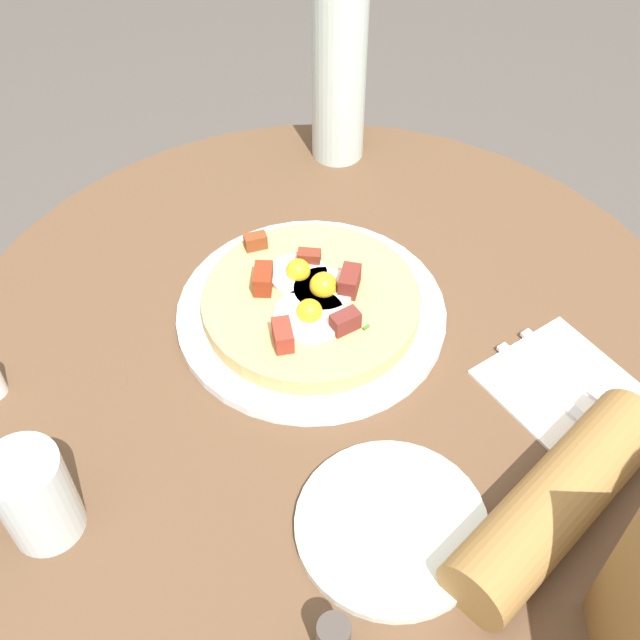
{
  "coord_description": "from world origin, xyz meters",
  "views": [
    {
      "loc": [
        0.01,
        -0.56,
        1.42
      ],
      "look_at": [
        -0.01,
        0.02,
        0.77
      ],
      "focal_mm": 44.15,
      "sensor_mm": 36.0,
      "label": 1
    }
  ],
  "objects_px": {
    "bread_plate": "(391,526)",
    "pizza_plate": "(311,313)",
    "knife": "(560,400)",
    "breakfast_pizza": "(311,301)",
    "fork": "(584,384)",
    "water_bottle": "(340,70)",
    "dining_table": "(328,437)",
    "water_glass": "(35,496)"
  },
  "relations": [
    {
      "from": "dining_table",
      "to": "water_bottle",
      "type": "xyz_separation_m",
      "value": [
        0.0,
        0.37,
        0.31
      ]
    },
    {
      "from": "dining_table",
      "to": "breakfast_pizza",
      "type": "xyz_separation_m",
      "value": [
        -0.02,
        0.05,
        0.2
      ]
    },
    {
      "from": "pizza_plate",
      "to": "water_glass",
      "type": "relative_size",
      "value": 2.98
    },
    {
      "from": "dining_table",
      "to": "pizza_plate",
      "type": "xyz_separation_m",
      "value": [
        -0.02,
        0.05,
        0.18
      ]
    },
    {
      "from": "pizza_plate",
      "to": "bread_plate",
      "type": "relative_size",
      "value": 1.71
    },
    {
      "from": "bread_plate",
      "to": "water_glass",
      "type": "xyz_separation_m",
      "value": [
        -0.32,
        -0.01,
        0.05
      ]
    },
    {
      "from": "pizza_plate",
      "to": "bread_plate",
      "type": "xyz_separation_m",
      "value": [
        0.09,
        -0.26,
        -0.0
      ]
    },
    {
      "from": "water_bottle",
      "to": "breakfast_pizza",
      "type": "bearing_deg",
      "value": -94.31
    },
    {
      "from": "dining_table",
      "to": "fork",
      "type": "relative_size",
      "value": 4.85
    },
    {
      "from": "pizza_plate",
      "to": "water_bottle",
      "type": "bearing_deg",
      "value": 85.77
    },
    {
      "from": "water_bottle",
      "to": "dining_table",
      "type": "bearing_deg",
      "value": -90.26
    },
    {
      "from": "water_glass",
      "to": "breakfast_pizza",
      "type": "bearing_deg",
      "value": 49.7
    },
    {
      "from": "dining_table",
      "to": "water_glass",
      "type": "relative_size",
      "value": 8.42
    },
    {
      "from": "knife",
      "to": "breakfast_pizza",
      "type": "bearing_deg",
      "value": 30.14
    },
    {
      "from": "pizza_plate",
      "to": "water_bottle",
      "type": "distance_m",
      "value": 0.34
    },
    {
      "from": "fork",
      "to": "knife",
      "type": "height_order",
      "value": "same"
    },
    {
      "from": "bread_plate",
      "to": "knife",
      "type": "distance_m",
      "value": 0.23
    },
    {
      "from": "dining_table",
      "to": "water_glass",
      "type": "height_order",
      "value": "water_glass"
    },
    {
      "from": "pizza_plate",
      "to": "water_bottle",
      "type": "xyz_separation_m",
      "value": [
        0.02,
        0.32,
        0.12
      ]
    },
    {
      "from": "bread_plate",
      "to": "knife",
      "type": "height_order",
      "value": "bread_plate"
    },
    {
      "from": "knife",
      "to": "water_bottle",
      "type": "xyz_separation_m",
      "value": [
        -0.24,
        0.43,
        0.12
      ]
    },
    {
      "from": "pizza_plate",
      "to": "knife",
      "type": "xyz_separation_m",
      "value": [
        0.27,
        -0.11,
        0.0
      ]
    },
    {
      "from": "bread_plate",
      "to": "pizza_plate",
      "type": "bearing_deg",
      "value": 108.27
    },
    {
      "from": "breakfast_pizza",
      "to": "water_glass",
      "type": "bearing_deg",
      "value": -130.3
    },
    {
      "from": "dining_table",
      "to": "fork",
      "type": "xyz_separation_m",
      "value": [
        0.27,
        -0.04,
        0.18
      ]
    },
    {
      "from": "dining_table",
      "to": "fork",
      "type": "height_order",
      "value": "fork"
    },
    {
      "from": "dining_table",
      "to": "bread_plate",
      "type": "bearing_deg",
      "value": -73.24
    },
    {
      "from": "breakfast_pizza",
      "to": "fork",
      "type": "relative_size",
      "value": 1.38
    },
    {
      "from": "dining_table",
      "to": "breakfast_pizza",
      "type": "distance_m",
      "value": 0.21
    },
    {
      "from": "bread_plate",
      "to": "fork",
      "type": "height_order",
      "value": "bread_plate"
    },
    {
      "from": "pizza_plate",
      "to": "fork",
      "type": "xyz_separation_m",
      "value": [
        0.29,
        -0.09,
        0.0
      ]
    },
    {
      "from": "water_bottle",
      "to": "fork",
      "type": "bearing_deg",
      "value": -56.49
    },
    {
      "from": "breakfast_pizza",
      "to": "water_bottle",
      "type": "relative_size",
      "value": 0.96
    },
    {
      "from": "bread_plate",
      "to": "fork",
      "type": "xyz_separation_m",
      "value": [
        0.21,
        0.17,
        0.0
      ]
    },
    {
      "from": "breakfast_pizza",
      "to": "water_bottle",
      "type": "height_order",
      "value": "water_bottle"
    },
    {
      "from": "bread_plate",
      "to": "water_bottle",
      "type": "xyz_separation_m",
      "value": [
        -0.06,
        0.58,
        0.12
      ]
    },
    {
      "from": "dining_table",
      "to": "knife",
      "type": "height_order",
      "value": "knife"
    },
    {
      "from": "breakfast_pizza",
      "to": "water_glass",
      "type": "distance_m",
      "value": 0.36
    },
    {
      "from": "pizza_plate",
      "to": "water_bottle",
      "type": "height_order",
      "value": "water_bottle"
    },
    {
      "from": "pizza_plate",
      "to": "water_glass",
      "type": "bearing_deg",
      "value": -130.34
    },
    {
      "from": "water_glass",
      "to": "knife",
      "type": "bearing_deg",
      "value": 17.73
    },
    {
      "from": "dining_table",
      "to": "bread_plate",
      "type": "xyz_separation_m",
      "value": [
        0.07,
        -0.22,
        0.18
      ]
    }
  ]
}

